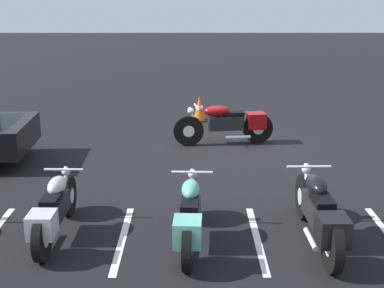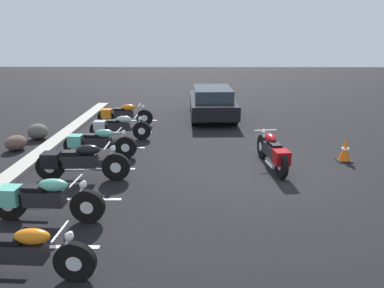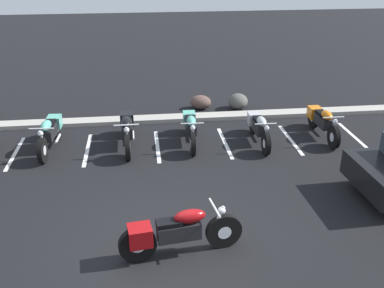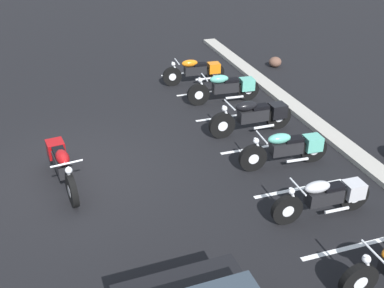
% 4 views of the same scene
% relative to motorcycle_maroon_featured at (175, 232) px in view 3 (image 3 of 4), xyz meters
% --- Properties ---
extents(ground, '(60.00, 60.00, 0.00)m').
position_rel_motorcycle_maroon_featured_xyz_m(ground, '(-0.17, 0.29, -0.47)').
color(ground, black).
extents(motorcycle_maroon_featured, '(2.24, 0.71, 0.88)m').
position_rel_motorcycle_maroon_featured_xyz_m(motorcycle_maroon_featured, '(0.00, 0.00, 0.00)').
color(motorcycle_maroon_featured, black).
rests_on(motorcycle_maroon_featured, ground).
extents(parked_bike_1, '(0.62, 2.22, 0.87)m').
position_rel_motorcycle_maroon_featured_xyz_m(parked_bike_1, '(-2.96, 4.97, -0.01)').
color(parked_bike_1, black).
rests_on(parked_bike_1, ground).
extents(parked_bike_2, '(0.64, 2.30, 0.90)m').
position_rel_motorcycle_maroon_featured_xyz_m(parked_bike_2, '(-0.89, 4.91, 0.01)').
color(parked_bike_2, black).
rests_on(parked_bike_2, ground).
extents(parked_bike_3, '(0.60, 2.14, 0.84)m').
position_rel_motorcycle_maroon_featured_xyz_m(parked_bike_3, '(0.85, 4.92, -0.02)').
color(parked_bike_3, black).
rests_on(parked_bike_3, ground).
extents(parked_bike_4, '(0.58, 2.07, 0.81)m').
position_rel_motorcycle_maroon_featured_xyz_m(parked_bike_4, '(2.74, 4.70, -0.04)').
color(parked_bike_4, black).
rests_on(parked_bike_4, ground).
extents(parked_bike_5, '(0.60, 2.14, 0.84)m').
position_rel_motorcycle_maroon_featured_xyz_m(parked_bike_5, '(4.65, 4.90, -0.02)').
color(parked_bike_5, black).
rests_on(parked_bike_5, ground).
extents(concrete_curb, '(18.00, 0.50, 0.12)m').
position_rel_motorcycle_maroon_featured_xyz_m(concrete_curb, '(-0.17, 6.65, -0.41)').
color(concrete_curb, '#A8A399').
rests_on(concrete_curb, ground).
extents(landscape_rock_0, '(0.83, 0.74, 0.46)m').
position_rel_motorcycle_maroon_featured_xyz_m(landscape_rock_0, '(1.50, 7.58, -0.24)').
color(landscape_rock_0, brown).
rests_on(landscape_rock_0, ground).
extents(landscape_rock_1, '(0.74, 0.76, 0.53)m').
position_rel_motorcycle_maroon_featured_xyz_m(landscape_rock_1, '(2.74, 7.41, -0.21)').
color(landscape_rock_1, '#4E4E49').
rests_on(landscape_rock_1, ground).
extents(stall_line_1, '(0.10, 2.10, 0.00)m').
position_rel_motorcycle_maroon_featured_xyz_m(stall_line_1, '(-3.88, 4.71, -0.47)').
color(stall_line_1, white).
rests_on(stall_line_1, ground).
extents(stall_line_2, '(0.10, 2.10, 0.00)m').
position_rel_motorcycle_maroon_featured_xyz_m(stall_line_2, '(-1.99, 4.71, -0.47)').
color(stall_line_2, white).
rests_on(stall_line_2, ground).
extents(stall_line_3, '(0.10, 2.10, 0.00)m').
position_rel_motorcycle_maroon_featured_xyz_m(stall_line_3, '(-0.09, 4.71, -0.47)').
color(stall_line_3, white).
rests_on(stall_line_3, ground).
extents(stall_line_4, '(0.10, 2.10, 0.00)m').
position_rel_motorcycle_maroon_featured_xyz_m(stall_line_4, '(1.80, 4.71, -0.47)').
color(stall_line_4, white).
rests_on(stall_line_4, ground).
extents(stall_line_5, '(0.10, 2.10, 0.00)m').
position_rel_motorcycle_maroon_featured_xyz_m(stall_line_5, '(3.69, 4.71, -0.47)').
color(stall_line_5, white).
rests_on(stall_line_5, ground).
extents(stall_line_6, '(0.10, 2.10, 0.00)m').
position_rel_motorcycle_maroon_featured_xyz_m(stall_line_6, '(5.58, 4.71, -0.47)').
color(stall_line_6, white).
rests_on(stall_line_6, ground).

